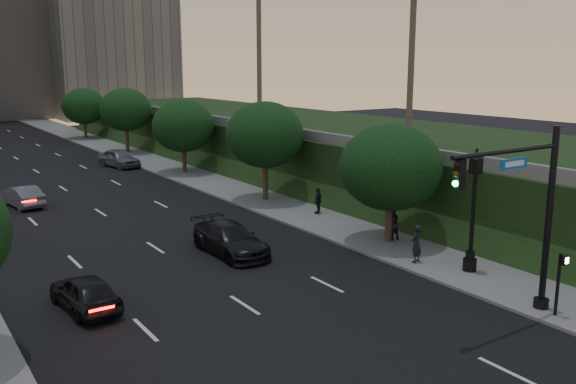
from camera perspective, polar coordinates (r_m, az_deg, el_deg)
ground at (r=20.16m, az=3.29°, el=-15.08°), size 160.00×160.00×0.00m
road_surface at (r=46.48m, az=-19.69°, el=-0.11°), size 16.00×140.00×0.02m
sidewalk_right at (r=49.88m, az=-8.26°, el=1.33°), size 4.50×140.00×0.15m
embankment at (r=54.04m, az=3.93°, el=4.30°), size 18.00×90.00×4.00m
parapet_wall at (r=49.04m, az=-3.94°, el=6.29°), size 0.35×90.00×0.70m
office_block_right at (r=115.98m, az=-17.03°, el=15.81°), size 20.00×22.00×36.00m
tree_right_a at (r=31.18m, az=9.57°, el=2.30°), size 5.20×5.20×6.24m
tree_right_b at (r=40.56m, az=-2.17°, el=5.37°), size 5.20×5.20×6.74m
tree_right_c at (r=52.05m, az=-9.79°, el=6.11°), size 5.20×5.20×6.24m
tree_right_d at (r=64.98m, az=-14.96°, el=7.45°), size 5.20×5.20×6.74m
tree_right_e at (r=79.31m, az=-18.56°, el=7.62°), size 5.20×5.20×6.24m
traffic_signal_mast at (r=23.28m, az=21.75°, el=-2.54°), size 5.68×0.56×7.00m
street_lamp at (r=27.73m, az=16.90°, el=-2.18°), size 0.64×0.64×5.62m
pedestrian_signal at (r=24.20m, az=24.09°, el=-7.41°), size 0.30×0.33×2.50m
sedan_near_left at (r=24.52m, az=-18.49°, el=-8.89°), size 2.00×4.19×1.38m
sedan_mid_left at (r=43.23m, az=-23.60°, el=-0.35°), size 2.14×4.41×1.39m
sedan_near_right at (r=29.95m, az=-5.42°, el=-4.40°), size 2.16×5.20×1.50m
sedan_far_right at (r=56.86m, az=-15.52°, el=3.07°), size 2.91×5.09×1.63m
pedestrian_a at (r=28.73m, az=11.92°, el=-4.74°), size 0.74×0.60×1.77m
pedestrian_b at (r=32.03m, az=9.69°, el=-2.91°), size 0.90×0.72×1.77m
pedestrian_c at (r=37.22m, az=2.84°, el=-0.80°), size 1.00×0.85×1.61m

